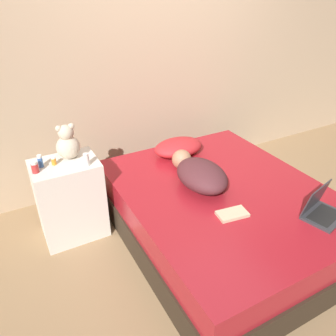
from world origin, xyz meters
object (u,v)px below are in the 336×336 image
(laptop, at_px, (321,209))
(book, at_px, (232,214))
(bottle_orange, at_px, (54,161))
(pillow, at_px, (178,147))
(teddy_bear, at_px, (68,144))
(bottle_blue, at_px, (40,161))
(person_lying, at_px, (199,173))
(bottle_white, at_px, (86,160))
(bottle_red, at_px, (35,167))

(laptop, height_order, book, laptop)
(bottle_orange, bearing_deg, pillow, 3.49)
(pillow, height_order, laptop, laptop)
(laptop, distance_m, teddy_bear, 1.93)
(pillow, distance_m, bottle_blue, 1.25)
(person_lying, relative_size, laptop, 1.98)
(laptop, bearing_deg, bottle_white, 126.66)
(person_lying, relative_size, bottle_blue, 6.86)
(laptop, relative_size, bottle_white, 3.37)
(laptop, xyz_separation_m, bottle_orange, (-1.55, 1.21, 0.21))
(pillow, xyz_separation_m, book, (-0.13, -0.99, -0.06))
(pillow, bearing_deg, bottle_red, -174.46)
(person_lying, xyz_separation_m, bottle_red, (-1.17, 0.40, 0.17))
(pillow, distance_m, laptop, 1.35)
(laptop, height_order, bottle_white, bottle_white)
(person_lying, distance_m, laptop, 0.92)
(pillow, height_order, bottle_orange, bottle_orange)
(teddy_bear, xyz_separation_m, bottle_orange, (-0.13, -0.06, -0.09))
(teddy_bear, bearing_deg, laptop, -41.83)
(person_lying, xyz_separation_m, laptop, (0.53, -0.76, -0.05))
(bottle_blue, bearing_deg, bottle_orange, -7.89)
(teddy_bear, height_order, bottle_red, teddy_bear)
(person_lying, height_order, bottle_orange, bottle_orange)
(teddy_bear, xyz_separation_m, bottle_red, (-0.28, -0.11, -0.08))
(laptop, xyz_separation_m, bottle_white, (-1.34, 1.08, 0.22))
(bottle_white, xyz_separation_m, book, (0.79, -0.79, -0.26))
(bottle_blue, bearing_deg, teddy_bear, 10.78)
(bottle_white, bearing_deg, bottle_red, 168.01)
(person_lying, height_order, bottle_red, bottle_red)
(laptop, distance_m, book, 0.62)
(bottle_white, bearing_deg, teddy_bear, 114.17)
(bottle_orange, height_order, book, bottle_orange)
(bottle_blue, bearing_deg, person_lying, -22.89)
(teddy_bear, distance_m, bottle_white, 0.22)
(bottle_blue, xyz_separation_m, bottle_white, (0.31, -0.14, 0.00))
(bottle_red, bearing_deg, bottle_white, -11.99)
(book, bearing_deg, bottle_red, 142.94)
(teddy_bear, xyz_separation_m, bottle_blue, (-0.23, -0.04, -0.07))
(pillow, bearing_deg, book, -97.52)
(bottle_blue, bearing_deg, book, -40.39)
(pillow, relative_size, book, 2.07)
(teddy_bear, relative_size, bottle_orange, 4.18)
(bottle_white, distance_m, bottle_orange, 0.25)
(person_lying, height_order, book, person_lying)
(pillow, bearing_deg, laptop, -72.06)
(pillow, bearing_deg, bottle_white, -167.70)
(bottle_white, xyz_separation_m, bottle_red, (-0.36, 0.08, -0.01))
(book, bearing_deg, teddy_bear, 131.75)
(teddy_bear, xyz_separation_m, bottle_white, (0.08, -0.19, -0.07))
(pillow, height_order, person_lying, person_lying)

